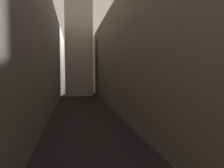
% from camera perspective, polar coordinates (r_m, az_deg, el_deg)
% --- Properties ---
extents(ground_plane, '(264.00, 264.00, 0.00)m').
position_cam_1_polar(ground_plane, '(37.37, -7.73, -7.84)').
color(ground_plane, black).
extents(building_block_left, '(13.99, 108.00, 20.75)m').
position_cam_1_polar(building_block_left, '(40.15, -26.28, 7.50)').
color(building_block_left, slate).
rests_on(building_block_left, ground).
extents(building_block_right, '(14.46, 108.00, 20.08)m').
position_cam_1_polar(building_block_right, '(41.39, 10.03, 7.19)').
color(building_block_right, '#756B5B').
rests_on(building_block_right, ground).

